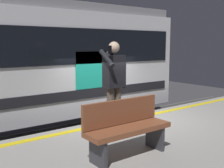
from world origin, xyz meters
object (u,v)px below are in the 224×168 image
(train_carriage, at_px, (16,60))
(bench, at_px, (126,126))
(handbag, at_px, (135,122))
(passenger, at_px, (114,80))

(train_carriage, height_order, bench, train_carriage)
(train_carriage, xyz_separation_m, bench, (-0.36, 4.17, -0.87))
(handbag, bearing_deg, passenger, -5.35)
(train_carriage, distance_m, handbag, 3.70)
(bench, bearing_deg, passenger, -116.99)
(passenger, xyz_separation_m, bench, (0.51, 1.00, -0.60))
(bench, bearing_deg, handbag, -137.16)
(handbag, xyz_separation_m, bench, (1.03, 0.95, 0.32))
(handbag, distance_m, bench, 1.43)
(train_carriage, bearing_deg, handbag, 113.30)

